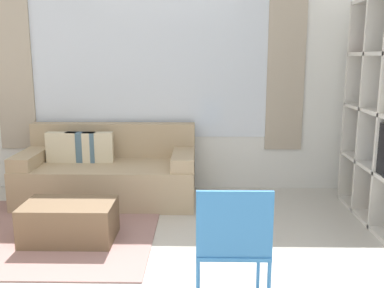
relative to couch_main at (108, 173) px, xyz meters
The scene contains 5 objects.
wall_back 1.24m from the couch_main, 48.09° to the left, with size 6.46×0.11×2.70m.
area_rug 1.22m from the couch_main, 122.15° to the right, with size 2.52×1.75×0.01m, color gray.
couch_main is the anchor object (origin of this frame).
ottoman 1.16m from the couch_main, 95.16° to the right, with size 0.79×0.49×0.35m.
folding_chair 2.59m from the couch_main, 61.27° to the right, with size 0.44×0.46×0.86m.
Camera 1 is at (0.60, -1.92, 1.60)m, focal length 40.00 mm.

